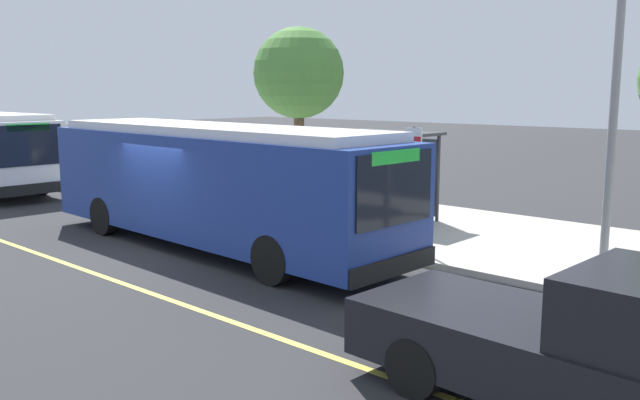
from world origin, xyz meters
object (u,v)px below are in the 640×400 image
transit_bus_main (214,181)px  pickup_truck (598,351)px  route_sign_post (413,170)px  waiting_bench (395,202)px  pedestrian_commuter (388,203)px

transit_bus_main → pickup_truck: size_ratio=2.01×
route_sign_post → waiting_bench: bearing=132.2°
pickup_truck → waiting_bench: pickup_truck is taller
route_sign_post → pedestrian_commuter: route_sign_post is taller
transit_bus_main → route_sign_post: bearing=34.1°
transit_bus_main → pedestrian_commuter: transit_bus_main is taller
pedestrian_commuter → transit_bus_main: bearing=-139.3°
route_sign_post → pickup_truck: bearing=-40.8°
route_sign_post → transit_bus_main: bearing=-145.9°
pickup_truck → route_sign_post: size_ratio=1.96×
transit_bus_main → pickup_truck: 10.37m
transit_bus_main → route_sign_post: (3.89, 2.64, 0.34)m
pickup_truck → pedestrian_commuter: bearing=142.2°
transit_bus_main → waiting_bench: (1.51, 5.27, -0.98)m
transit_bus_main → pedestrian_commuter: bearing=40.7°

